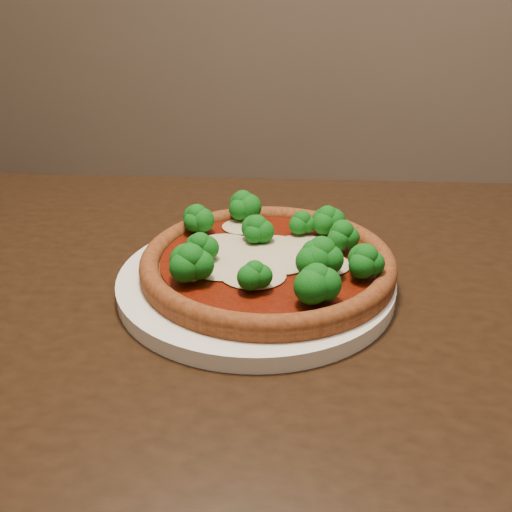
# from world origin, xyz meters

# --- Properties ---
(dining_table) EXTENTS (1.24, 0.94, 0.75)m
(dining_table) POSITION_xyz_m (-0.19, -0.12, 0.65)
(dining_table) COLOR black
(dining_table) RESTS_ON floor
(plate) EXTENTS (0.30, 0.30, 0.02)m
(plate) POSITION_xyz_m (-0.16, -0.09, 0.76)
(plate) COLOR white
(plate) RESTS_ON dining_table
(pizza) EXTENTS (0.28, 0.28, 0.06)m
(pizza) POSITION_xyz_m (-0.14, -0.08, 0.79)
(pizza) COLOR brown
(pizza) RESTS_ON plate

